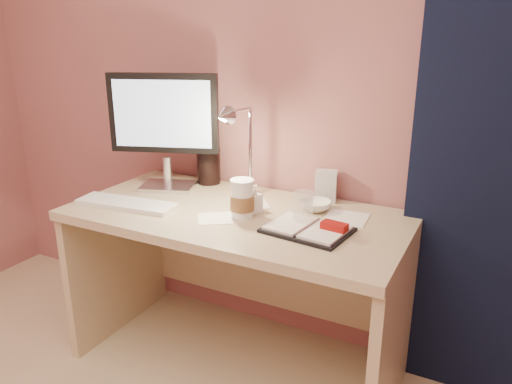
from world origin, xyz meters
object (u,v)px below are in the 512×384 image
at_px(monitor, 164,121).
at_px(desk_lamp, 242,144).
at_px(keyboard, 127,203).
at_px(clear_cup, 303,209).
at_px(dark_jar, 209,167).
at_px(desk, 245,255).
at_px(bowl, 315,206).
at_px(planner, 310,229).
at_px(product_box, 326,186).
at_px(coffee_cup, 242,200).
at_px(lotion_bottle, 254,199).

relative_size(monitor, desk_lamp, 1.25).
relative_size(keyboard, clear_cup, 3.29).
distance_m(clear_cup, dark_jar, 0.69).
height_order(desk, keyboard, keyboard).
relative_size(monitor, bowl, 4.06).
bearing_deg(planner, clear_cup, 140.59).
height_order(desk, monitor, monitor).
distance_m(product_box, desk_lamp, 0.42).
height_order(keyboard, bowl, bowl).
bearing_deg(coffee_cup, keyboard, -167.66).
xyz_separation_m(desk, dark_jar, (-0.32, 0.22, 0.31)).
distance_m(desk, dark_jar, 0.49).
relative_size(monitor, dark_jar, 3.36).
distance_m(planner, clear_cup, 0.09).
height_order(bowl, product_box, product_box).
bearing_deg(keyboard, product_box, 25.00).
xyz_separation_m(monitor, planner, (0.80, -0.19, -0.31)).
height_order(planner, bowl, planner).
xyz_separation_m(monitor, product_box, (0.73, 0.17, -0.25)).
relative_size(clear_cup, desk_lamp, 0.31).
distance_m(keyboard, coffee_cup, 0.52).
height_order(dark_jar, product_box, dark_jar).
xyz_separation_m(planner, lotion_bottle, (-0.28, 0.09, 0.05)).
bearing_deg(desk, dark_jar, 145.45).
bearing_deg(lotion_bottle, desk_lamp, 146.93).
xyz_separation_m(coffee_cup, dark_jar, (-0.37, 0.33, 0.01)).
relative_size(desk, desk_lamp, 3.28).
bearing_deg(dark_jar, planner, -27.75).
xyz_separation_m(planner, clear_cup, (-0.05, 0.05, 0.06)).
xyz_separation_m(desk, planner, (0.35, -0.13, 0.24)).
xyz_separation_m(monitor, desk_lamp, (0.43, -0.04, -0.05)).
height_order(desk, coffee_cup, coffee_cup).
relative_size(planner, product_box, 2.40).
height_order(coffee_cup, clear_cup, coffee_cup).
distance_m(clear_cup, desk_lamp, 0.39).
distance_m(monitor, product_box, 0.79).
bearing_deg(dark_jar, monitor, -129.17).
distance_m(bowl, desk_lamp, 0.40).
relative_size(monitor, coffee_cup, 3.42).
relative_size(monitor, planner, 1.63).
xyz_separation_m(monitor, dark_jar, (0.13, 0.16, -0.24)).
height_order(keyboard, dark_jar, dark_jar).
distance_m(keyboard, desk_lamp, 0.56).
xyz_separation_m(keyboard, coffee_cup, (0.51, 0.11, 0.06)).
distance_m(keyboard, product_box, 0.86).
relative_size(lotion_bottle, desk_lamp, 0.27).
height_order(desk, dark_jar, dark_jar).
height_order(desk, desk_lamp, desk_lamp).
height_order(keyboard, coffee_cup, coffee_cup).
xyz_separation_m(lotion_bottle, dark_jar, (-0.39, 0.26, 0.02)).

